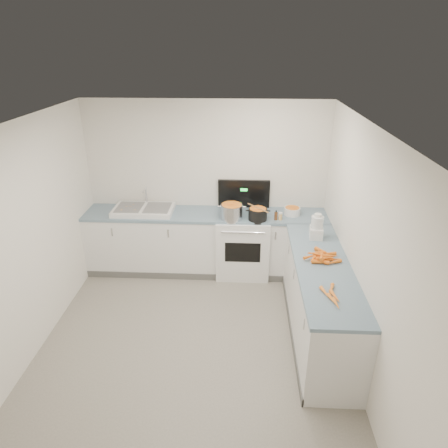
{
  "coord_description": "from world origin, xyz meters",
  "views": [
    {
      "loc": [
        0.54,
        -3.59,
        3.2
      ],
      "look_at": [
        0.3,
        1.1,
        1.05
      ],
      "focal_mm": 32.0,
      "sensor_mm": 36.0,
      "label": 1
    }
  ],
  "objects_px": {
    "sink": "(144,210)",
    "spice_jar": "(280,217)",
    "mixing_bowl": "(292,211)",
    "food_processor": "(317,228)",
    "extract_bottle": "(276,216)",
    "steel_pot": "(232,212)",
    "black_pot": "(258,215)",
    "stove": "(243,243)"
  },
  "relations": [
    {
      "from": "steel_pot",
      "to": "extract_bottle",
      "type": "distance_m",
      "value": 0.62
    },
    {
      "from": "stove",
      "to": "black_pot",
      "type": "bearing_deg",
      "value": -41.46
    },
    {
      "from": "spice_jar",
      "to": "food_processor",
      "type": "relative_size",
      "value": 0.28
    },
    {
      "from": "sink",
      "to": "mixing_bowl",
      "type": "relative_size",
      "value": 3.71
    },
    {
      "from": "black_pot",
      "to": "stove",
      "type": "bearing_deg",
      "value": 138.54
    },
    {
      "from": "stove",
      "to": "mixing_bowl",
      "type": "bearing_deg",
      "value": 2.37
    },
    {
      "from": "spice_jar",
      "to": "extract_bottle",
      "type": "bearing_deg",
      "value": -176.24
    },
    {
      "from": "black_pot",
      "to": "spice_jar",
      "type": "distance_m",
      "value": 0.32
    },
    {
      "from": "stove",
      "to": "steel_pot",
      "type": "bearing_deg",
      "value": -137.4
    },
    {
      "from": "steel_pot",
      "to": "food_processor",
      "type": "bearing_deg",
      "value": -27.0
    },
    {
      "from": "food_processor",
      "to": "stove",
      "type": "bearing_deg",
      "value": 142.53
    },
    {
      "from": "sink",
      "to": "spice_jar",
      "type": "height_order",
      "value": "sink"
    },
    {
      "from": "steel_pot",
      "to": "food_processor",
      "type": "relative_size",
      "value": 0.95
    },
    {
      "from": "mixing_bowl",
      "to": "spice_jar",
      "type": "distance_m",
      "value": 0.26
    },
    {
      "from": "sink",
      "to": "black_pot",
      "type": "relative_size",
      "value": 3.32
    },
    {
      "from": "sink",
      "to": "black_pot",
      "type": "height_order",
      "value": "sink"
    },
    {
      "from": "sink",
      "to": "mixing_bowl",
      "type": "height_order",
      "value": "sink"
    },
    {
      "from": "sink",
      "to": "mixing_bowl",
      "type": "distance_m",
      "value": 2.14
    },
    {
      "from": "sink",
      "to": "extract_bottle",
      "type": "xyz_separation_m",
      "value": [
        1.9,
        -0.18,
        0.02
      ]
    },
    {
      "from": "sink",
      "to": "black_pot",
      "type": "xyz_separation_m",
      "value": [
        1.65,
        -0.19,
        0.03
      ]
    },
    {
      "from": "black_pot",
      "to": "extract_bottle",
      "type": "height_order",
      "value": "black_pot"
    },
    {
      "from": "spice_jar",
      "to": "mixing_bowl",
      "type": "bearing_deg",
      "value": 46.84
    },
    {
      "from": "steel_pot",
      "to": "mixing_bowl",
      "type": "distance_m",
      "value": 0.88
    },
    {
      "from": "sink",
      "to": "extract_bottle",
      "type": "height_order",
      "value": "sink"
    },
    {
      "from": "sink",
      "to": "steel_pot",
      "type": "height_order",
      "value": "sink"
    },
    {
      "from": "extract_bottle",
      "to": "food_processor",
      "type": "relative_size",
      "value": 0.35
    },
    {
      "from": "sink",
      "to": "food_processor",
      "type": "height_order",
      "value": "food_processor"
    },
    {
      "from": "stove",
      "to": "mixing_bowl",
      "type": "distance_m",
      "value": 0.87
    },
    {
      "from": "extract_bottle",
      "to": "black_pot",
      "type": "bearing_deg",
      "value": -178.35
    },
    {
      "from": "sink",
      "to": "steel_pot",
      "type": "bearing_deg",
      "value": -7.42
    },
    {
      "from": "stove",
      "to": "sink",
      "type": "relative_size",
      "value": 1.58
    },
    {
      "from": "steel_pot",
      "to": "spice_jar",
      "type": "relative_size",
      "value": 3.38
    },
    {
      "from": "spice_jar",
      "to": "food_processor",
      "type": "height_order",
      "value": "food_processor"
    },
    {
      "from": "mixing_bowl",
      "to": "food_processor",
      "type": "distance_m",
      "value": 0.77
    },
    {
      "from": "mixing_bowl",
      "to": "extract_bottle",
      "type": "distance_m",
      "value": 0.31
    },
    {
      "from": "extract_bottle",
      "to": "spice_jar",
      "type": "distance_m",
      "value": 0.06
    },
    {
      "from": "black_pot",
      "to": "food_processor",
      "type": "bearing_deg",
      "value": -36.29
    },
    {
      "from": "steel_pot",
      "to": "food_processor",
      "type": "distance_m",
      "value": 1.22
    },
    {
      "from": "stove",
      "to": "food_processor",
      "type": "bearing_deg",
      "value": -37.47
    },
    {
      "from": "mixing_bowl",
      "to": "spice_jar",
      "type": "bearing_deg",
      "value": -133.16
    },
    {
      "from": "extract_bottle",
      "to": "food_processor",
      "type": "distance_m",
      "value": 0.72
    },
    {
      "from": "stove",
      "to": "black_pot",
      "type": "height_order",
      "value": "stove"
    }
  ]
}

